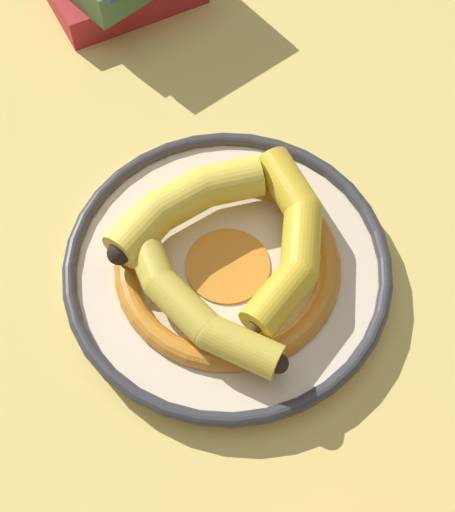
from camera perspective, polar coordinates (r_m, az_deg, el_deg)
name	(u,v)px	position (r m, az deg, el deg)	size (l,w,h in m)	color
ground_plane	(216,299)	(0.68, -0.93, -3.44)	(2.80, 2.80, 0.00)	#E5CC6B
decorative_bowl	(228,267)	(0.67, 0.00, -0.91)	(0.31, 0.31, 0.03)	beige
banana_a	(289,243)	(0.65, 4.98, 1.00)	(0.18, 0.13, 0.04)	gold
banana_b	(188,202)	(0.67, -3.17, 4.36)	(0.18, 0.08, 0.04)	yellow
banana_c	(187,299)	(0.62, -3.24, -3.46)	(0.06, 0.21, 0.03)	gold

